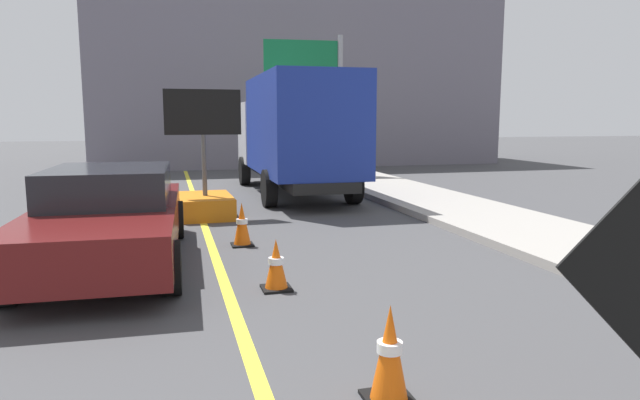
{
  "coord_description": "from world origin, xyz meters",
  "views": [
    {
      "loc": [
        -0.62,
        0.75,
        2.07
      ],
      "look_at": [
        0.63,
        5.38,
        1.37
      ],
      "focal_mm": 31.34,
      "sensor_mm": 36.0,
      "label": 1
    }
  ],
  "objects_px": {
    "highway_guide_sign": "(318,81)",
    "traffic_cone_near_sign": "(390,354)",
    "pickup_car": "(109,216)",
    "traffic_cone_mid_lane": "(276,265)",
    "traffic_cone_far_lane": "(242,225)",
    "box_truck": "(294,132)",
    "arrow_board_trailer": "(205,194)"
  },
  "relations": [
    {
      "from": "pickup_car",
      "to": "traffic_cone_near_sign",
      "type": "relative_size",
      "value": 6.81
    },
    {
      "from": "highway_guide_sign",
      "to": "traffic_cone_near_sign",
      "type": "bearing_deg",
      "value": -103.15
    },
    {
      "from": "traffic_cone_mid_lane",
      "to": "traffic_cone_near_sign",
      "type": "bearing_deg",
      "value": -84.33
    },
    {
      "from": "pickup_car",
      "to": "traffic_cone_mid_lane",
      "type": "relative_size",
      "value": 7.99
    },
    {
      "from": "traffic_cone_near_sign",
      "to": "traffic_cone_mid_lane",
      "type": "bearing_deg",
      "value": 95.67
    },
    {
      "from": "highway_guide_sign",
      "to": "pickup_car",
      "type": "bearing_deg",
      "value": -118.89
    },
    {
      "from": "arrow_board_trailer",
      "to": "traffic_cone_near_sign",
      "type": "bearing_deg",
      "value": -84.76
    },
    {
      "from": "highway_guide_sign",
      "to": "traffic_cone_far_lane",
      "type": "relative_size",
      "value": 6.95
    },
    {
      "from": "traffic_cone_far_lane",
      "to": "box_truck",
      "type": "bearing_deg",
      "value": 69.6
    },
    {
      "from": "traffic_cone_mid_lane",
      "to": "traffic_cone_far_lane",
      "type": "bearing_deg",
      "value": 92.13
    },
    {
      "from": "box_truck",
      "to": "highway_guide_sign",
      "type": "height_order",
      "value": "highway_guide_sign"
    },
    {
      "from": "traffic_cone_mid_lane",
      "to": "arrow_board_trailer",
      "type": "bearing_deg",
      "value": 95.02
    },
    {
      "from": "highway_guide_sign",
      "to": "traffic_cone_far_lane",
      "type": "xyz_separation_m",
      "value": [
        -4.05,
        -10.25,
        -3.07
      ]
    },
    {
      "from": "traffic_cone_near_sign",
      "to": "box_truck",
      "type": "bearing_deg",
      "value": 80.86
    },
    {
      "from": "traffic_cone_mid_lane",
      "to": "traffic_cone_far_lane",
      "type": "height_order",
      "value": "traffic_cone_far_lane"
    },
    {
      "from": "highway_guide_sign",
      "to": "traffic_cone_mid_lane",
      "type": "relative_size",
      "value": 7.9
    },
    {
      "from": "arrow_board_trailer",
      "to": "highway_guide_sign",
      "type": "xyz_separation_m",
      "value": [
        4.45,
        7.17,
        2.94
      ]
    },
    {
      "from": "pickup_car",
      "to": "traffic_cone_far_lane",
      "type": "xyz_separation_m",
      "value": [
        1.98,
        0.67,
        -0.34
      ]
    },
    {
      "from": "traffic_cone_near_sign",
      "to": "traffic_cone_mid_lane",
      "type": "relative_size",
      "value": 1.17
    },
    {
      "from": "traffic_cone_near_sign",
      "to": "traffic_cone_mid_lane",
      "type": "height_order",
      "value": "traffic_cone_near_sign"
    },
    {
      "from": "box_truck",
      "to": "traffic_cone_near_sign",
      "type": "height_order",
      "value": "box_truck"
    },
    {
      "from": "box_truck",
      "to": "traffic_cone_far_lane",
      "type": "height_order",
      "value": "box_truck"
    },
    {
      "from": "pickup_car",
      "to": "highway_guide_sign",
      "type": "bearing_deg",
      "value": 61.11
    },
    {
      "from": "traffic_cone_near_sign",
      "to": "traffic_cone_far_lane",
      "type": "distance_m",
      "value": 5.46
    },
    {
      "from": "arrow_board_trailer",
      "to": "box_truck",
      "type": "bearing_deg",
      "value": 47.86
    },
    {
      "from": "traffic_cone_near_sign",
      "to": "traffic_cone_mid_lane",
      "type": "xyz_separation_m",
      "value": [
        -0.29,
        2.92,
        -0.05
      ]
    },
    {
      "from": "traffic_cone_mid_lane",
      "to": "highway_guide_sign",
      "type": "bearing_deg",
      "value": 72.79
    },
    {
      "from": "highway_guide_sign",
      "to": "traffic_cone_near_sign",
      "type": "distance_m",
      "value": 16.41
    },
    {
      "from": "arrow_board_trailer",
      "to": "box_truck",
      "type": "relative_size",
      "value": 0.37
    },
    {
      "from": "pickup_car",
      "to": "traffic_cone_far_lane",
      "type": "bearing_deg",
      "value": 18.8
    },
    {
      "from": "arrow_board_trailer",
      "to": "highway_guide_sign",
      "type": "height_order",
      "value": "highway_guide_sign"
    },
    {
      "from": "box_truck",
      "to": "pickup_car",
      "type": "height_order",
      "value": "box_truck"
    }
  ]
}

